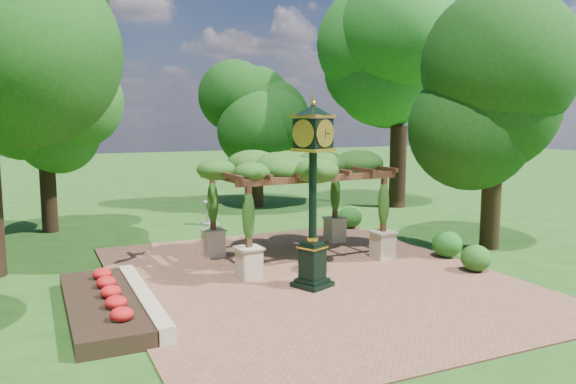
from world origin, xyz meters
name	(u,v)px	position (x,y,z in m)	size (l,w,h in m)	color
ground	(329,289)	(0.00, 0.00, 0.00)	(120.00, 120.00, 0.00)	#1E4714
brick_plaza	(311,278)	(0.00, 1.00, 0.02)	(10.00, 12.00, 0.04)	brown
border_wall	(143,300)	(-4.60, 0.50, 0.20)	(0.35, 5.00, 0.40)	#C6B793
flower_bed	(102,306)	(-5.50, 0.50, 0.18)	(1.50, 5.00, 0.36)	red
pedestal_clock	(313,179)	(-0.36, 0.23, 2.83)	(1.22, 1.22, 4.72)	black
pergola	(298,172)	(0.61, 3.12, 2.70)	(5.40, 3.58, 3.29)	#C5B692
sundial	(209,214)	(-0.23, 9.68, 0.43)	(0.71, 0.71, 0.97)	gray
shrub_front	(476,258)	(4.50, -0.41, 0.42)	(0.84, 0.84, 0.75)	#215317
shrub_mid	(447,244)	(4.87, 1.23, 0.45)	(0.92, 0.92, 0.83)	#1D5919
shrub_back	(350,217)	(4.57, 6.54, 0.47)	(0.95, 0.95, 0.86)	#215F1B
tree_west_far	(44,117)	(-6.20, 10.87, 4.37)	(3.32, 3.32, 6.39)	black
tree_north	(257,115)	(3.36, 13.35, 4.48)	(3.96, 3.96, 6.53)	#312213
tree_east_far	(400,61)	(9.52, 10.31, 7.04)	(5.18, 5.18, 10.26)	black
tree_east_near	(496,95)	(7.11, 1.74, 5.07)	(4.44, 4.44, 7.37)	#382716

